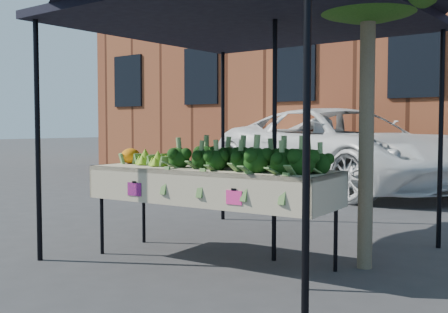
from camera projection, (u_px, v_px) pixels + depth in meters
ground at (188, 262)px, 5.17m from camera, size 90.00×90.00×0.00m
table at (211, 215)px, 5.16m from camera, size 2.46×1.00×0.90m
canopy at (249, 119)px, 5.44m from camera, size 3.16×3.16×2.74m
broccoli_heap at (246, 155)px, 4.90m from camera, size 1.61×0.58×0.28m
romanesco_cluster at (159, 155)px, 5.52m from camera, size 0.44×0.48×0.21m
cauliflower_pair at (131, 155)px, 5.72m from camera, size 0.21×0.21×0.19m
vehicle at (341, 41)px, 10.89m from camera, size 2.61×3.19×5.98m
street_tree at (368, 53)px, 4.86m from camera, size 1.98×1.98×3.90m
building_left at (317, 26)px, 17.45m from camera, size 12.00×8.00×9.00m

